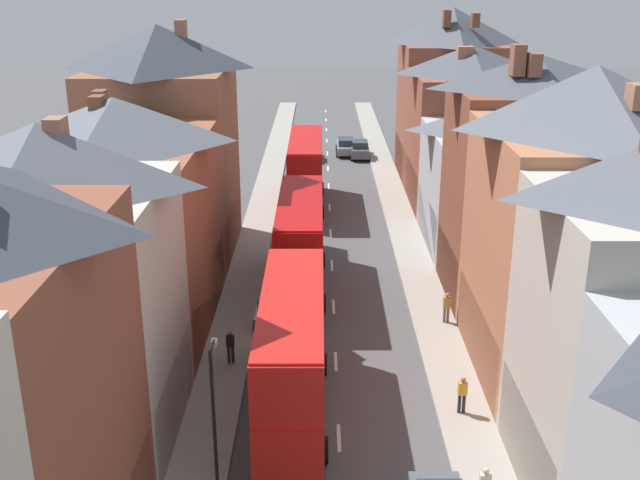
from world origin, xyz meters
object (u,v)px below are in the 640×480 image
double_decker_bus_far_approaching (302,243)px  pedestrian_far_right (448,306)px  car_parked_left_a (347,146)px  street_lamp (215,409)px  car_parked_left_b (361,149)px  double_decker_bus_lead (294,354)px  car_mid_black (310,151)px  car_near_blue (275,307)px  double_decker_bus_mid_street (307,171)px  pedestrian_mid_right (463,393)px  pedestrian_far_left (231,345)px

double_decker_bus_far_approaching → pedestrian_far_right: (7.48, -4.47, -1.78)m
car_parked_left_a → street_lamp: (-6.05, -50.86, 2.43)m
double_decker_bus_far_approaching → car_parked_left_b: (4.91, 31.88, -1.96)m
double_decker_bus_far_approaching → pedestrian_far_right: bearing=-30.9°
pedestrian_far_right → street_lamp: (-9.92, -12.92, 2.21)m
double_decker_bus_lead → street_lamp: bearing=-118.1°
car_mid_black → car_near_blue: bearing=-92.1°
car_mid_black → car_parked_left_b: (4.90, 0.53, 0.02)m
car_parked_left_a → car_near_blue: bearing=-97.4°
double_decker_bus_mid_street → street_lamp: street_lamp is taller
double_decker_bus_far_approaching → car_near_blue: double_decker_bus_far_approaching is taller
pedestrian_mid_right → double_decker_bus_mid_street: bearing=103.3°
car_near_blue → pedestrian_far_left: size_ratio=2.42×
double_decker_bus_far_approaching → car_near_blue: (-1.29, -4.13, -2.00)m
car_mid_black → pedestrian_far_right: 36.59m
car_parked_left_a → pedestrian_far_right: pedestrian_far_right is taller
double_decker_bus_lead → car_parked_left_b: 45.00m
car_near_blue → pedestrian_mid_right: size_ratio=2.42×
car_parked_left_a → pedestrian_far_left: bearing=-98.9°
double_decker_bus_mid_street → car_mid_black: size_ratio=2.69×
pedestrian_far_right → pedestrian_far_left: bearing=-158.2°
car_parked_left_a → pedestrian_mid_right: (3.17, -46.22, 0.22)m
double_decker_bus_mid_street → car_parked_left_b: size_ratio=2.62×
double_decker_bus_lead → pedestrian_mid_right: 7.01m
car_parked_left_b → street_lamp: (-7.35, -49.27, 2.39)m
double_decker_bus_mid_street → car_near_blue: size_ratio=2.77×
double_decker_bus_lead → pedestrian_far_left: double_decker_bus_lead is taller
double_decker_bus_lead → car_mid_black: size_ratio=2.69×
double_decker_bus_lead → car_parked_left_a: 46.46m
double_decker_bus_mid_street → car_parked_left_a: bearing=78.4°
double_decker_bus_lead → pedestrian_mid_right: bearing=0.5°
car_parked_left_b → street_lamp: 49.87m
double_decker_bus_lead → car_mid_black: double_decker_bus_lead is taller
car_near_blue → car_parked_left_b: 36.54m
double_decker_bus_mid_street → pedestrian_far_left: bearing=-96.9°
car_mid_black → car_parked_left_b: bearing=6.2°
pedestrian_far_left → double_decker_bus_lead: bearing=-54.4°
double_decker_bus_lead → pedestrian_far_left: size_ratio=6.71×
double_decker_bus_mid_street → car_parked_left_a: 18.02m
car_parked_left_b → pedestrian_far_left: size_ratio=2.56×
pedestrian_far_left → pedestrian_mid_right: bearing=-22.8°
double_decker_bus_mid_street → car_parked_left_a: (3.61, 17.54, -2.00)m
street_lamp → double_decker_bus_far_approaching: bearing=82.0°
car_mid_black → pedestrian_far_right: pedestrian_far_right is taller
double_decker_bus_lead → pedestrian_far_right: double_decker_bus_lead is taller
double_decker_bus_far_approaching → street_lamp: size_ratio=1.96×
car_parked_left_a → pedestrian_mid_right: size_ratio=2.82×
car_parked_left_a → car_parked_left_b: (1.30, -1.59, 0.04)m
car_parked_left_b → pedestrian_far_right: pedestrian_far_right is taller
double_decker_bus_far_approaching → car_parked_left_a: double_decker_bus_far_approaching is taller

